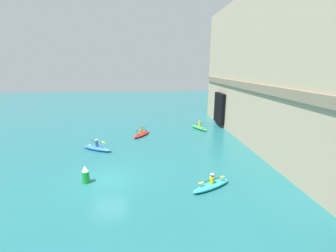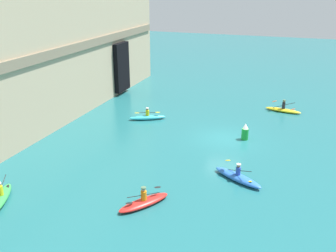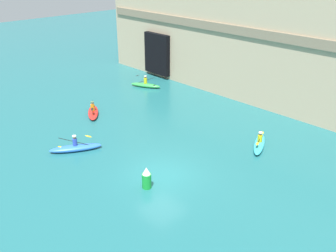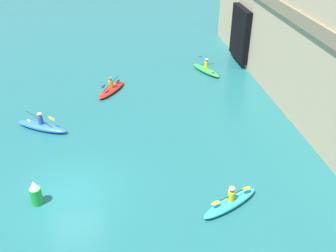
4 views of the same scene
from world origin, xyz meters
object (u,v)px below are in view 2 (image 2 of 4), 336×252
object	(u,v)px
kayak_cyan	(147,117)
kayak_yellow	(283,110)
kayak_blue	(238,177)
marker_buoy	(245,132)
kayak_green	(1,197)
kayak_red	(144,202)

from	to	relation	value
kayak_cyan	kayak_yellow	size ratio (longest dim) A/B	0.94
kayak_blue	marker_buoy	distance (m)	6.51
kayak_cyan	kayak_yellow	world-z (taller)	kayak_yellow
kayak_green	kayak_cyan	distance (m)	14.85
kayak_cyan	kayak_red	world-z (taller)	kayak_red
kayak_green	kayak_yellow	distance (m)	24.72
kayak_blue	kayak_red	world-z (taller)	same
kayak_yellow	kayak_cyan	bearing A→B (deg)	-140.70
kayak_yellow	marker_buoy	distance (m)	8.01
kayak_cyan	kayak_red	size ratio (longest dim) A/B	1.04
kayak_blue	kayak_yellow	world-z (taller)	kayak_yellow
kayak_cyan	kayak_red	bearing A→B (deg)	-95.89
kayak_blue	kayak_yellow	bearing A→B (deg)	-68.08
kayak_blue	kayak_cyan	distance (m)	12.22
kayak_blue	kayak_cyan	size ratio (longest dim) A/B	1.07
kayak_blue	kayak_yellow	distance (m)	14.23
kayak_green	kayak_red	bearing A→B (deg)	-99.92
kayak_green	kayak_red	size ratio (longest dim) A/B	1.01
kayak_blue	kayak_red	xyz separation A→B (m)	(-4.38, 4.25, -0.02)
kayak_blue	marker_buoy	size ratio (longest dim) A/B	2.57
kayak_green	kayak_cyan	world-z (taller)	kayak_green
kayak_red	marker_buoy	xyz separation A→B (m)	(10.85, -3.66, 0.39)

